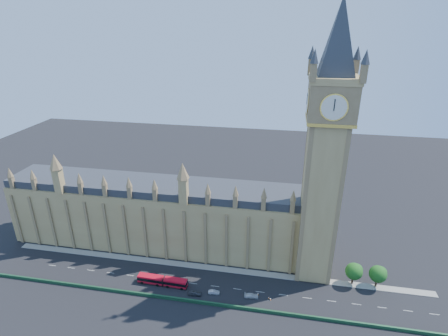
% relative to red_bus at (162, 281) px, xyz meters
% --- Properties ---
extents(ground, '(400.00, 400.00, 0.00)m').
position_rel_red_bus_xyz_m(ground, '(14.58, 2.49, -1.62)').
color(ground, black).
rests_on(ground, ground).
extents(palace_westminster, '(120.00, 20.00, 28.00)m').
position_rel_red_bus_xyz_m(palace_westminster, '(-10.42, 24.49, 12.24)').
color(palace_westminster, '#9F814C').
rests_on(palace_westminster, ground).
extents(elizabeth_tower, '(20.59, 20.59, 105.00)m').
position_rel_red_bus_xyz_m(elizabeth_tower, '(52.58, 16.49, 52.94)').
color(elizabeth_tower, '#9F814C').
rests_on(elizabeth_tower, ground).
extents(bridge_parapet, '(160.00, 0.60, 1.20)m').
position_rel_red_bus_xyz_m(bridge_parapet, '(14.58, -6.51, -1.02)').
color(bridge_parapet, '#1E4C2D').
rests_on(bridge_parapet, ground).
extents(kerb_north, '(160.00, 3.00, 0.16)m').
position_rel_red_bus_xyz_m(kerb_north, '(14.58, 11.99, -1.54)').
color(kerb_north, gray).
rests_on(kerb_north, ground).
extents(tree_east_near, '(6.00, 6.00, 8.50)m').
position_rel_red_bus_xyz_m(tree_east_near, '(66.80, 12.58, 4.02)').
color(tree_east_near, '#382619').
rests_on(tree_east_near, ground).
extents(tree_east_far, '(6.00, 6.00, 8.50)m').
position_rel_red_bus_xyz_m(tree_east_far, '(74.80, 12.58, 4.02)').
color(tree_east_far, '#382619').
rests_on(tree_east_far, ground).
extents(red_bus, '(18.17, 3.32, 3.08)m').
position_rel_red_bus_xyz_m(red_bus, '(0.00, 0.00, 0.00)').
color(red_bus, red).
rests_on(red_bus, ground).
extents(car_grey, '(4.59, 2.14, 1.52)m').
position_rel_red_bus_xyz_m(car_grey, '(12.58, -2.93, -0.86)').
color(car_grey, '#3B3E43').
rests_on(car_grey, ground).
extents(car_silver, '(3.99, 1.67, 1.28)m').
position_rel_red_bus_xyz_m(car_silver, '(18.94, -1.14, -0.98)').
color(car_silver, '#B1B3B9').
rests_on(car_silver, ground).
extents(car_white, '(4.89, 2.32, 1.38)m').
position_rel_red_bus_xyz_m(car_white, '(31.85, -0.56, -0.93)').
color(car_white, silver).
rests_on(car_white, ground).
extents(cone_a, '(0.57, 0.57, 0.71)m').
position_rel_red_bus_xyz_m(cone_a, '(38.31, -0.64, -1.27)').
color(cone_a, black).
rests_on(cone_a, ground).
extents(cone_b, '(0.62, 0.62, 0.78)m').
position_rel_red_bus_xyz_m(cone_b, '(33.93, 0.96, -1.24)').
color(cone_b, black).
rests_on(cone_b, ground).
extents(cone_c, '(0.53, 0.53, 0.66)m').
position_rel_red_bus_xyz_m(cone_c, '(37.75, 0.01, -1.29)').
color(cone_c, black).
rests_on(cone_c, ground).
extents(cone_d, '(0.53, 0.53, 0.65)m').
position_rel_red_bus_xyz_m(cone_d, '(33.88, 0.79, -1.30)').
color(cone_d, black).
rests_on(cone_d, ground).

